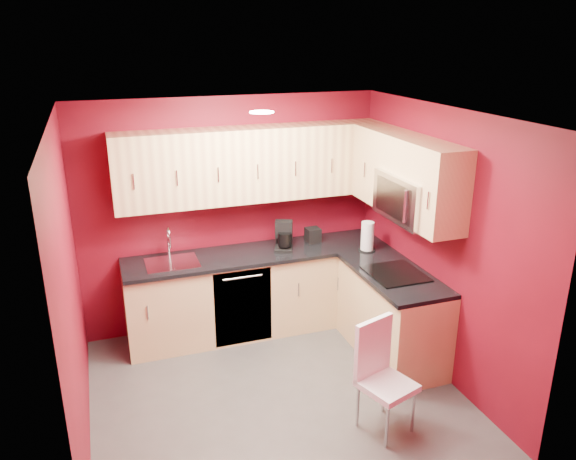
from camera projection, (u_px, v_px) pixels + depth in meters
floor at (275, 393)px, 5.09m from camera, size 3.20×3.20×0.00m
ceiling at (273, 115)px, 4.26m from camera, size 3.20×3.20×0.00m
wall_back at (231, 214)px, 6.01m from camera, size 3.20×0.00×3.20m
wall_front at (352, 360)px, 3.34m from camera, size 3.20×0.00×3.20m
wall_left at (70, 294)px, 4.18m from camera, size 0.00×3.00×3.00m
wall_right at (439, 244)px, 5.18m from camera, size 0.00×3.00×3.00m
base_cabinets_back at (258, 292)px, 6.08m from camera, size 2.80×0.60×0.87m
base_cabinets_right at (392, 316)px, 5.58m from camera, size 0.60×1.30×0.87m
countertop_back at (258, 254)px, 5.92m from camera, size 2.80×0.63×0.04m
countertop_right at (394, 274)px, 5.41m from camera, size 0.63×1.27×0.04m
upper_cabinets_back at (253, 164)px, 5.73m from camera, size 2.80×0.35×0.75m
upper_cabinets_right at (403, 168)px, 5.30m from camera, size 0.35×1.55×0.75m
microwave at (411, 198)px, 5.15m from camera, size 0.42×0.76×0.42m
cooktop at (395, 274)px, 5.37m from camera, size 0.50×0.55×0.01m
sink at (172, 259)px, 5.63m from camera, size 0.52×0.42×0.35m
dishwasher_front at (243, 307)px, 5.74m from camera, size 0.60×0.02×0.82m
downlight at (262, 112)px, 4.53m from camera, size 0.20×0.20×0.01m
coffee_maker at (283, 236)px, 5.92m from camera, size 0.26×0.30×0.30m
napkin_holder at (313, 235)px, 6.17m from camera, size 0.15×0.15×0.16m
paper_towel at (367, 236)px, 5.90m from camera, size 0.21×0.21×0.31m
dining_chair at (387, 380)px, 4.49m from camera, size 0.49×0.50×0.94m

